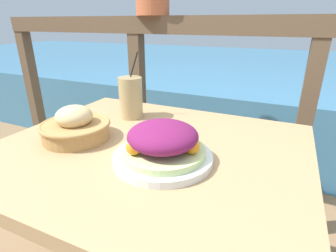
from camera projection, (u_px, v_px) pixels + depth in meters
The scene contains 6 objects.
patio_table at pixel (150, 180), 0.84m from camera, with size 0.92×0.78×0.76m.
railing_fence at pixel (213, 84), 1.37m from camera, with size 2.80×0.08×1.14m.
sea_backdrop at pixel (259, 84), 3.67m from camera, with size 12.00×4.00×0.60m.
salad_plate at pixel (163, 145), 0.69m from camera, with size 0.27×0.27×0.11m.
drink_glass at pixel (131, 98), 1.01m from camera, with size 0.09×0.09×0.25m.
bread_basket at pixel (75, 126), 0.83m from camera, with size 0.22×0.22×0.11m.
Camera 1 is at (0.35, -0.63, 1.11)m, focal length 28.00 mm.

